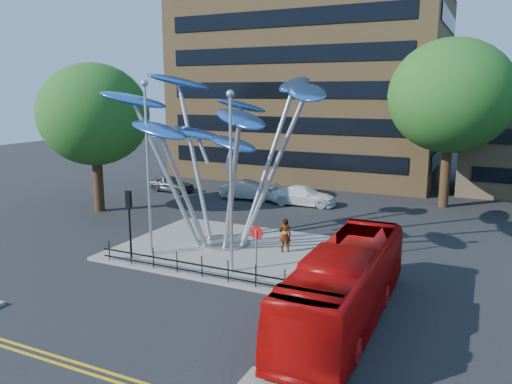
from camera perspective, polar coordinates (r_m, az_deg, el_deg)
The scene contains 18 objects.
ground at distance 21.53m, azimuth -7.83°, elevation -11.58°, with size 120.00×120.00×0.00m, color black.
traffic_island at distance 26.81m, azimuth -2.54°, elevation -6.62°, with size 12.00×9.00×0.15m, color slate.
double_yellow_near at distance 17.38m, azimuth -19.33°, elevation -18.07°, with size 40.00×0.12×0.01m, color gold.
double_yellow_far at distance 17.20m, azimuth -20.07°, elevation -18.45°, with size 40.00×0.12×0.01m, color gold.
brick_tower at distance 51.80m, azimuth 6.50°, elevation 18.70°, with size 25.00×15.00×30.00m, color olive.
tree_right at distance 38.58m, azimuth 21.40°, elevation 10.15°, with size 8.80×8.80×12.11m.
tree_left at distance 36.48m, azimuth -18.03°, elevation 8.39°, with size 7.60×7.60×10.32m.
leaf_sculpture at distance 26.65m, azimuth -4.02°, elevation 8.16°, with size 12.72×9.54×9.51m.
street_lamp_left at distance 25.49m, azimuth -12.30°, elevation 4.36°, with size 0.36×0.36×8.80m.
street_lamp_right at distance 22.38m, azimuth -2.89°, elevation 2.98°, with size 0.36×0.36×8.30m.
traffic_light_island at distance 25.51m, azimuth -14.31°, elevation -1.99°, with size 0.28×0.18×3.42m.
no_entry_sign_island at distance 22.03m, azimuth 0.05°, elevation -5.90°, with size 0.60×0.10×2.45m.
pedestrian_railing_front at distance 23.16m, azimuth -7.62°, elevation -8.42°, with size 10.00×0.06×1.00m.
red_bus at distance 18.80m, azimuth 10.18°, elevation -10.39°, with size 2.43×10.40×2.90m, color #AA0807.
pedestrian at distance 26.06m, azimuth 3.33°, elevation -4.95°, with size 0.65×0.43×1.78m, color gray.
parked_car_left at distance 42.97m, azimuth -9.65°, elevation 0.96°, with size 1.63×4.05×1.38m, color #414448.
parked_car_mid at distance 39.21m, azimuth -0.76°, elevation 0.19°, with size 1.57×4.49×1.48m, color #A3A6AA.
parked_car_right at distance 37.52m, azimuth 5.44°, elevation -0.41°, with size 2.01×4.93×1.43m, color white.
Camera 1 is at (11.08, -16.45, 8.37)m, focal length 35.00 mm.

